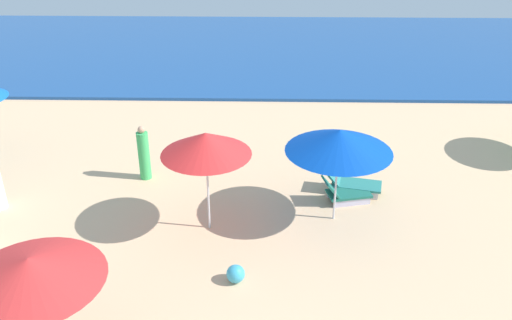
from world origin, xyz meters
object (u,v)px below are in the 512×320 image
umbrella_2 (206,144)px  umbrella_5 (339,141)px  lounge_chair_5_1 (345,193)px  beach_ball_1 (236,274)px  umbrella_1 (30,270)px  beachgoer_4 (144,154)px  lounge_chair_5_0 (353,184)px

umbrella_2 → umbrella_5: umbrella_2 is taller
lounge_chair_5_1 → beach_ball_1: lounge_chair_5_1 is taller
umbrella_1 → beachgoer_4: (0.26, 6.67, -1.34)m
umbrella_1 → umbrella_2: (2.28, 4.25, 0.16)m
umbrella_5 → lounge_chair_5_1: bearing=66.2°
lounge_chair_5_0 → beach_ball_1: (-2.91, -3.75, -0.04)m
lounge_chair_5_0 → beach_ball_1: 4.75m
umbrella_1 → umbrella_2: bearing=61.8°
umbrella_5 → lounge_chair_5_1: umbrella_5 is taller
umbrella_5 → beachgoer_4: umbrella_5 is taller
beachgoer_4 → lounge_chair_5_0: bearing=-159.5°
umbrella_1 → lounge_chair_5_1: 8.12m
beach_ball_1 → lounge_chair_5_0: bearing=52.2°
lounge_chair_5_1 → beachgoer_4: size_ratio=0.85×
umbrella_1 → beachgoer_4: bearing=87.8°
umbrella_1 → lounge_chair_5_0: size_ratio=1.52×
umbrella_5 → lounge_chair_5_0: 2.39m
beachgoer_4 → umbrella_1: bearing=114.6°
umbrella_2 → umbrella_1: bearing=-118.2°
beach_ball_1 → umbrella_1: bearing=-142.9°
lounge_chair_5_0 → beachgoer_4: (-5.68, 0.63, 0.50)m
umbrella_1 → umbrella_2: umbrella_2 is taller
umbrella_5 → beachgoer_4: 5.58m
umbrella_1 → umbrella_5: size_ratio=0.93×
beachgoer_4 → beach_ball_1: bearing=149.1°
lounge_chair_5_1 → beachgoer_4: 5.54m
umbrella_1 → beachgoer_4: umbrella_1 is taller
lounge_chair_5_0 → umbrella_2: bearing=128.7°
umbrella_5 → beach_ball_1: 3.84m
umbrella_1 → beach_ball_1: (3.02, 2.29, -1.88)m
beachgoer_4 → beach_ball_1: size_ratio=4.07×
umbrella_5 → umbrella_1: bearing=-138.3°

